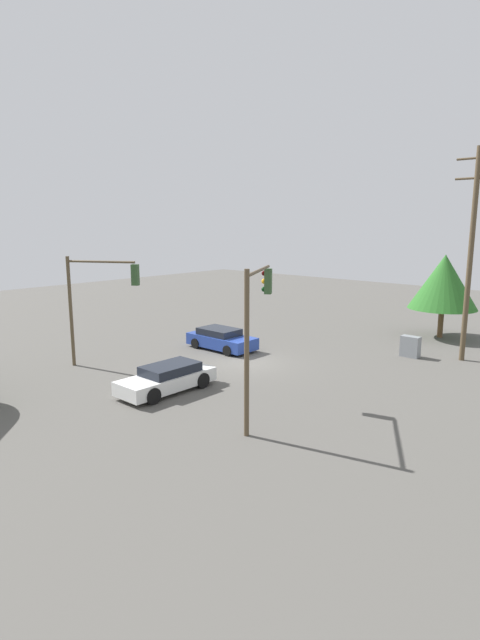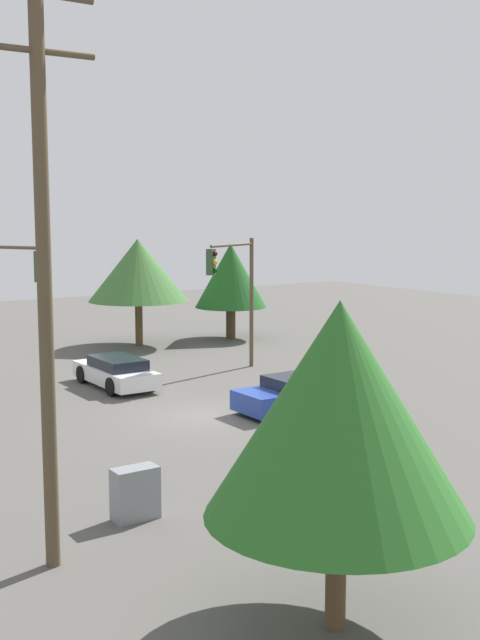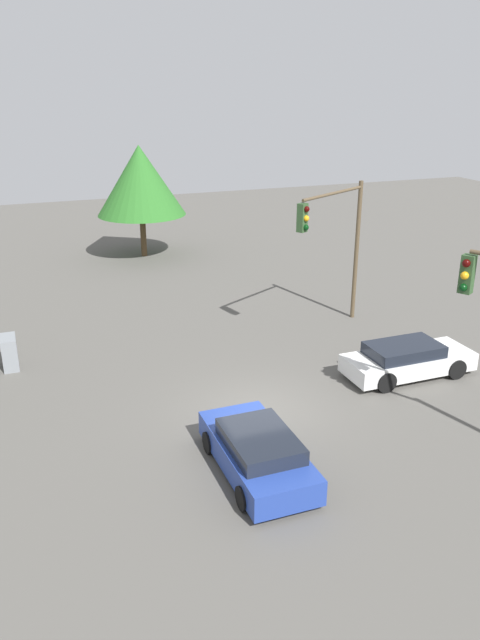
# 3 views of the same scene
# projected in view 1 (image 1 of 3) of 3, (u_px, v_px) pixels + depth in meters

# --- Properties ---
(ground_plane) EXTENTS (80.00, 80.00, 0.00)m
(ground_plane) POSITION_uv_depth(u_px,v_px,m) (245.00, 362.00, 27.10)
(ground_plane) COLOR #54514C
(sedan_blue) EXTENTS (4.28, 2.00, 1.26)m
(sedan_blue) POSITION_uv_depth(u_px,v_px,m) (221.00, 339.00, 29.84)
(sedan_blue) COLOR #233D93
(sedan_blue) RESTS_ON ground_plane
(sedan_white) EXTENTS (1.88, 4.60, 1.22)m
(sedan_white) POSITION_uv_depth(u_px,v_px,m) (167.00, 378.00, 22.31)
(sedan_white) COLOR silver
(sedan_white) RESTS_ON ground_plane
(traffic_signal_main) EXTENTS (3.54, 2.16, 5.78)m
(traffic_signal_main) POSITION_uv_depth(u_px,v_px,m) (97.00, 292.00, 25.47)
(traffic_signal_main) COLOR brown
(traffic_signal_main) RESTS_ON ground_plane
(traffic_signal_cross) EXTENTS (2.33, 3.90, 5.93)m
(traffic_signal_cross) POSITION_uv_depth(u_px,v_px,m) (256.00, 314.00, 18.62)
(traffic_signal_cross) COLOR brown
(traffic_signal_cross) RESTS_ON ground_plane
(utility_pole_tall) EXTENTS (2.20, 0.28, 11.33)m
(utility_pole_tall) POSITION_uv_depth(u_px,v_px,m) (471.00, 251.00, 26.43)
(utility_pole_tall) COLOR brown
(utility_pole_tall) RESTS_ON ground_plane
(electrical_cabinet) EXTENTS (1.03, 0.53, 1.19)m
(electrical_cabinet) POSITION_uv_depth(u_px,v_px,m) (410.00, 347.00, 28.11)
(electrical_cabinet) COLOR gray
(electrical_cabinet) RESTS_ON ground_plane
(tree_behind) EXTENTS (4.37, 4.37, 5.47)m
(tree_behind) POSITION_uv_depth(u_px,v_px,m) (444.00, 282.00, 32.41)
(tree_behind) COLOR brown
(tree_behind) RESTS_ON ground_plane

